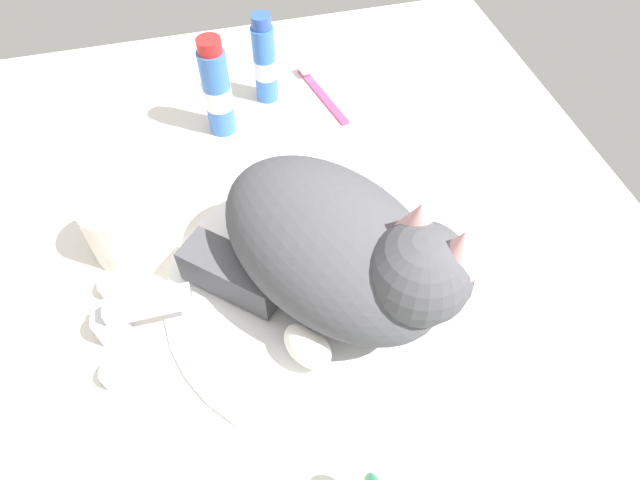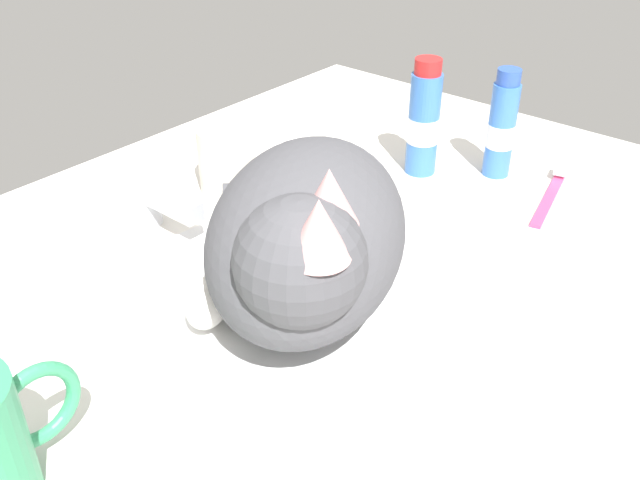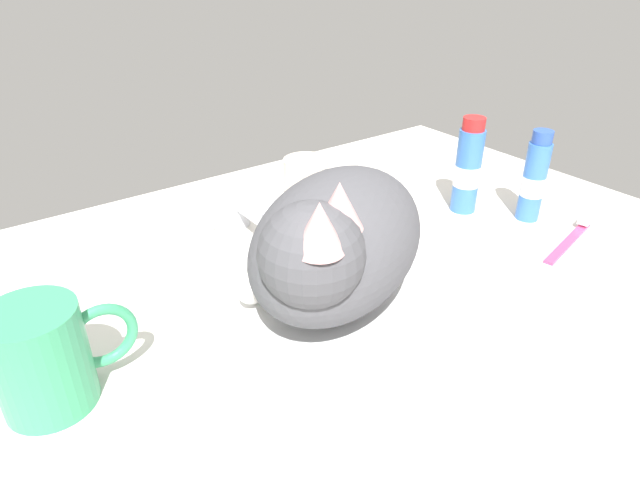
{
  "view_description": "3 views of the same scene",
  "coord_description": "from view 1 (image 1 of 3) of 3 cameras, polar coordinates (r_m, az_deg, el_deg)",
  "views": [
    {
      "loc": [
        -32.86,
        9.54,
        52.62
      ],
      "look_at": [
        1.32,
        0.67,
        7.2
      ],
      "focal_mm": 31.28,
      "sensor_mm": 36.0,
      "label": 1
    },
    {
      "loc": [
        -38.61,
        -33.87,
        39.24
      ],
      "look_at": [
        1.2,
        -0.34,
        6.67
      ],
      "focal_mm": 39.84,
      "sensor_mm": 36.0,
      "label": 2
    },
    {
      "loc": [
        -31.75,
        -40.08,
        35.97
      ],
      "look_at": [
        -0.02,
        3.31,
        6.26
      ],
      "focal_mm": 30.81,
      "sensor_mm": 36.0,
      "label": 3
    }
  ],
  "objects": [
    {
      "name": "ground_plane",
      "position": [
        0.64,
        0.88,
        -5.58
      ],
      "size": [
        110.0,
        82.5,
        3.0
      ],
      "primitive_type": "cube",
      "color": "silver"
    },
    {
      "name": "sink_basin",
      "position": [
        0.62,
        0.91,
        -4.61
      ],
      "size": [
        36.32,
        36.32,
        0.93
      ],
      "primitive_type": "cylinder",
      "color": "white",
      "rests_on": "ground_plane"
    },
    {
      "name": "mouthwash_bottle",
      "position": [
        0.83,
        -5.81,
        17.68
      ],
      "size": [
        3.29,
        3.29,
        13.17
      ],
      "color": "#3870C6",
      "rests_on": "ground_plane"
    },
    {
      "name": "rinse_cup",
      "position": [
        0.67,
        -20.1,
        1.0
      ],
      "size": [
        6.64,
        6.64,
        7.8
      ],
      "color": "silver",
      "rests_on": "ground_plane"
    },
    {
      "name": "faucet",
      "position": [
        0.61,
        -19.37,
        -7.72
      ],
      "size": [
        13.42,
        10.52,
        5.17
      ],
      "color": "silver",
      "rests_on": "ground_plane"
    },
    {
      "name": "toothbrush",
      "position": [
        0.86,
        -0.02,
        15.06
      ],
      "size": [
        14.28,
        4.5,
        1.6
      ],
      "color": "#D83F72",
      "rests_on": "ground_plane"
    },
    {
      "name": "toothpaste_bottle",
      "position": [
        0.78,
        -10.5,
        14.84
      ],
      "size": [
        3.79,
        3.79,
        14.15
      ],
      "color": "#3870C6",
      "rests_on": "ground_plane"
    },
    {
      "name": "cat",
      "position": [
        0.55,
        2.03,
        -1.09
      ],
      "size": [
        31.09,
        29.61,
        16.94
      ],
      "color": "#4C4C51",
      "rests_on": "sink_basin"
    }
  ]
}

